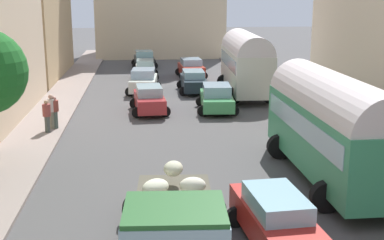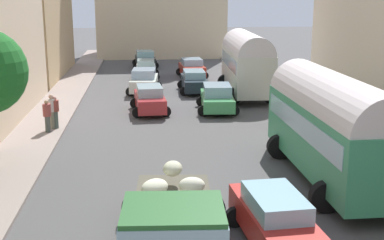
{
  "view_description": "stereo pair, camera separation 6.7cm",
  "coord_description": "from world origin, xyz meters",
  "px_view_note": "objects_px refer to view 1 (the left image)",
  "views": [
    {
      "loc": [
        -2.11,
        -0.13,
        6.72
      ],
      "look_at": [
        0.0,
        21.4,
        1.4
      ],
      "focal_mm": 48.59,
      "sensor_mm": 36.0,
      "label": 1
    },
    {
      "loc": [
        -2.05,
        -0.14,
        6.72
      ],
      "look_at": [
        0.0,
        21.4,
        1.4
      ],
      "focal_mm": 48.59,
      "sensor_mm": 36.0,
      "label": 2
    }
  ],
  "objects_px": {
    "car_0": "(149,99)",
    "car_2": "(145,69)",
    "cargo_truck_0": "(174,226)",
    "car_1": "(144,81)",
    "car_6": "(193,81)",
    "parked_bus_1": "(246,61)",
    "pedestrian_1": "(55,111)",
    "car_3": "(144,59)",
    "pedestrian_2": "(51,110)",
    "parked_bus_0": "(332,123)",
    "car_5": "(217,98)",
    "car_4": "(276,219)",
    "pedestrian_3": "(47,115)",
    "car_7": "(191,68)"
  },
  "relations": [
    {
      "from": "car_4",
      "to": "pedestrian_2",
      "type": "bearing_deg",
      "value": 121.88
    },
    {
      "from": "car_0",
      "to": "car_2",
      "type": "bearing_deg",
      "value": 90.5
    },
    {
      "from": "car_7",
      "to": "pedestrian_3",
      "type": "relative_size",
      "value": 2.26
    },
    {
      "from": "car_3",
      "to": "car_6",
      "type": "height_order",
      "value": "car_3"
    },
    {
      "from": "car_1",
      "to": "car_3",
      "type": "distance_m",
      "value": 12.69
    },
    {
      "from": "cargo_truck_0",
      "to": "car_1",
      "type": "distance_m",
      "value": 23.68
    },
    {
      "from": "car_2",
      "to": "pedestrian_1",
      "type": "relative_size",
      "value": 2.06
    },
    {
      "from": "car_4",
      "to": "car_3",
      "type": "bearing_deg",
      "value": 95.22
    },
    {
      "from": "cargo_truck_0",
      "to": "pedestrian_1",
      "type": "xyz_separation_m",
      "value": [
        -5.02,
        13.87,
        -0.17
      ]
    },
    {
      "from": "parked_bus_0",
      "to": "parked_bus_1",
      "type": "relative_size",
      "value": 1.04
    },
    {
      "from": "car_2",
      "to": "car_5",
      "type": "xyz_separation_m",
      "value": [
        4.01,
        -12.18,
        0.02
      ]
    },
    {
      "from": "cargo_truck_0",
      "to": "pedestrian_3",
      "type": "distance_m",
      "value": 14.2
    },
    {
      "from": "pedestrian_1",
      "to": "car_2",
      "type": "bearing_deg",
      "value": 73.78
    },
    {
      "from": "car_2",
      "to": "car_4",
      "type": "bearing_deg",
      "value": -83.62
    },
    {
      "from": "parked_bus_0",
      "to": "car_7",
      "type": "xyz_separation_m",
      "value": [
        -2.75,
        24.22,
        -1.41
      ]
    },
    {
      "from": "parked_bus_0",
      "to": "pedestrian_3",
      "type": "height_order",
      "value": "parked_bus_0"
    },
    {
      "from": "car_0",
      "to": "pedestrian_3",
      "type": "xyz_separation_m",
      "value": [
        -4.99,
        -4.38,
        0.19
      ]
    },
    {
      "from": "parked_bus_1",
      "to": "pedestrian_1",
      "type": "distance_m",
      "value": 13.97
    },
    {
      "from": "pedestrian_1",
      "to": "car_7",
      "type": "bearing_deg",
      "value": 62.66
    },
    {
      "from": "car_2",
      "to": "pedestrian_2",
      "type": "height_order",
      "value": "pedestrian_2"
    },
    {
      "from": "car_2",
      "to": "car_6",
      "type": "height_order",
      "value": "car_2"
    },
    {
      "from": "car_7",
      "to": "pedestrian_2",
      "type": "xyz_separation_m",
      "value": [
        -8.48,
        -16.2,
        0.31
      ]
    },
    {
      "from": "car_3",
      "to": "car_7",
      "type": "xyz_separation_m",
      "value": [
        3.74,
        -6.37,
        0.01
      ]
    },
    {
      "from": "car_1",
      "to": "car_7",
      "type": "bearing_deg",
      "value": 58.39
    },
    {
      "from": "pedestrian_2",
      "to": "car_0",
      "type": "bearing_deg",
      "value": 37.67
    },
    {
      "from": "car_2",
      "to": "car_1",
      "type": "bearing_deg",
      "value": -91.64
    },
    {
      "from": "parked_bus_0",
      "to": "car_1",
      "type": "xyz_separation_m",
      "value": [
        -6.64,
        17.9,
        -1.37
      ]
    },
    {
      "from": "car_7",
      "to": "pedestrian_3",
      "type": "xyz_separation_m",
      "value": [
        -8.61,
        -16.82,
        0.2
      ]
    },
    {
      "from": "car_4",
      "to": "pedestrian_1",
      "type": "height_order",
      "value": "pedestrian_1"
    },
    {
      "from": "parked_bus_1",
      "to": "car_6",
      "type": "distance_m",
      "value": 3.99
    },
    {
      "from": "car_3",
      "to": "pedestrian_1",
      "type": "bearing_deg",
      "value": -101.55
    },
    {
      "from": "car_2",
      "to": "car_6",
      "type": "bearing_deg",
      "value": -61.96
    },
    {
      "from": "car_4",
      "to": "car_7",
      "type": "distance_m",
      "value": 29.04
    },
    {
      "from": "parked_bus_1",
      "to": "car_2",
      "type": "xyz_separation_m",
      "value": [
        -6.6,
        7.65,
        -1.57
      ]
    },
    {
      "from": "car_0",
      "to": "car_6",
      "type": "xyz_separation_m",
      "value": [
        3.16,
        6.05,
        -0.01
      ]
    },
    {
      "from": "car_1",
      "to": "car_2",
      "type": "distance_m",
      "value": 6.07
    },
    {
      "from": "parked_bus_1",
      "to": "pedestrian_2",
      "type": "xyz_separation_m",
      "value": [
        -11.37,
        -8.29,
        -1.25
      ]
    },
    {
      "from": "car_7",
      "to": "car_2",
      "type": "bearing_deg",
      "value": -176.0
    },
    {
      "from": "pedestrian_1",
      "to": "pedestrian_3",
      "type": "height_order",
      "value": "pedestrian_1"
    },
    {
      "from": "pedestrian_2",
      "to": "parked_bus_0",
      "type": "bearing_deg",
      "value": -35.53
    },
    {
      "from": "car_3",
      "to": "car_6",
      "type": "xyz_separation_m",
      "value": [
        3.28,
        -12.76,
        0.0
      ]
    },
    {
      "from": "car_3",
      "to": "car_0",
      "type": "bearing_deg",
      "value": -89.62
    },
    {
      "from": "parked_bus_1",
      "to": "cargo_truck_0",
      "type": "xyz_separation_m",
      "value": [
        -6.2,
        -22.08,
        -1.16
      ]
    },
    {
      "from": "car_7",
      "to": "pedestrian_3",
      "type": "height_order",
      "value": "pedestrian_3"
    },
    {
      "from": "cargo_truck_0",
      "to": "car_3",
      "type": "distance_m",
      "value": 36.36
    },
    {
      "from": "parked_bus_1",
      "to": "car_7",
      "type": "bearing_deg",
      "value": 110.04
    },
    {
      "from": "parked_bus_0",
      "to": "car_3",
      "type": "relative_size",
      "value": 2.21
    },
    {
      "from": "parked_bus_1",
      "to": "pedestrian_1",
      "type": "height_order",
      "value": "parked_bus_1"
    },
    {
      "from": "parked_bus_1",
      "to": "car_5",
      "type": "bearing_deg",
      "value": -119.84
    },
    {
      "from": "cargo_truck_0",
      "to": "parked_bus_0",
      "type": "bearing_deg",
      "value": 43.56
    }
  ]
}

